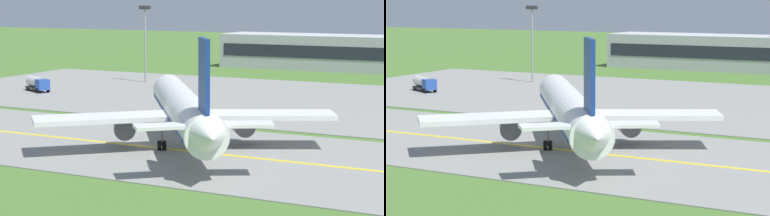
# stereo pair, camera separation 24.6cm
# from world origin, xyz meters

# --- Properties ---
(ground_plane) EXTENTS (500.00, 500.00, 0.00)m
(ground_plane) POSITION_xyz_m (0.00, 0.00, 0.00)
(ground_plane) COLOR #47702D
(taxiway_strip) EXTENTS (240.00, 28.00, 0.10)m
(taxiway_strip) POSITION_xyz_m (0.00, 0.00, 0.05)
(taxiway_strip) COLOR gray
(taxiway_strip) RESTS_ON ground
(apron_pad) EXTENTS (140.00, 52.00, 0.10)m
(apron_pad) POSITION_xyz_m (10.00, 42.00, 0.05)
(apron_pad) COLOR gray
(apron_pad) RESTS_ON ground
(taxiway_centreline) EXTENTS (220.00, 0.60, 0.01)m
(taxiway_centreline) POSITION_xyz_m (0.00, 0.00, 0.11)
(taxiway_centreline) COLOR yellow
(taxiway_centreline) RESTS_ON taxiway_strip
(airplane_lead) EXTENTS (28.95, 34.60, 12.70)m
(airplane_lead) POSITION_xyz_m (5.12, 1.98, 4.13)
(airplane_lead) COLOR white
(airplane_lead) RESTS_ON ground
(service_truck_fuel) EXTENTS (6.27, 4.58, 2.65)m
(service_truck_fuel) POSITION_xyz_m (-39.44, 32.38, 1.53)
(service_truck_fuel) COLOR #264CA5
(service_truck_fuel) RESTS_ON ground
(terminal_building) EXTENTS (55.91, 13.45, 9.02)m
(terminal_building) POSITION_xyz_m (-2.53, 94.78, 3.93)
(terminal_building) COLOR #B2B2B7
(terminal_building) RESTS_ON ground
(apron_light_mast) EXTENTS (2.40, 0.50, 14.70)m
(apron_light_mast) POSITION_xyz_m (-29.85, 52.87, 9.33)
(apron_light_mast) COLOR gray
(apron_light_mast) RESTS_ON ground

